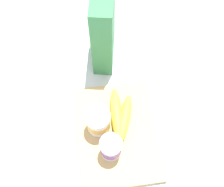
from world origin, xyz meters
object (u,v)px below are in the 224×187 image
at_px(cereal_box, 105,27).
at_px(yogurt_cup_front, 111,148).
at_px(cutting_board, 117,133).
at_px(yogurt_cup_back, 98,122).
at_px(banana_bunch, 120,117).

height_order(cereal_box, yogurt_cup_front, cereal_box).
height_order(cutting_board, yogurt_cup_front, yogurt_cup_front).
bearing_deg(yogurt_cup_back, cereal_box, -11.39).
relative_size(yogurt_cup_front, banana_bunch, 0.42).
bearing_deg(yogurt_cup_front, cutting_board, -23.98).
height_order(yogurt_cup_front, banana_bunch, yogurt_cup_front).
bearing_deg(yogurt_cup_front, yogurt_cup_back, 17.97).
xyz_separation_m(cereal_box, banana_bunch, (-0.27, -0.01, -0.10)).
height_order(cutting_board, cereal_box, cereal_box).
relative_size(cereal_box, yogurt_cup_back, 3.34).
bearing_deg(cereal_box, yogurt_cup_front, -173.98).
distance_m(cutting_board, yogurt_cup_front, 0.08).
distance_m(cereal_box, yogurt_cup_front, 0.38).
height_order(yogurt_cup_back, banana_bunch, yogurt_cup_back).
relative_size(cereal_box, banana_bunch, 1.53).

